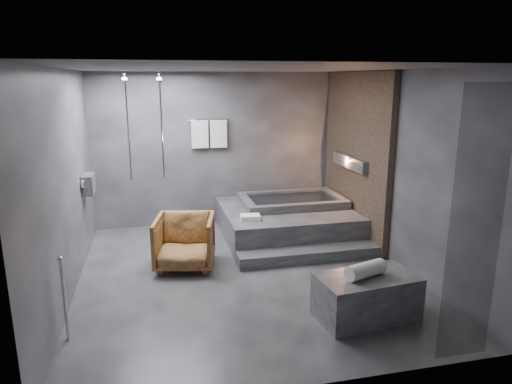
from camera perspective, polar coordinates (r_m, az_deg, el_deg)
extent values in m
plane|color=#29292B|center=(6.53, -1.43, -10.19)|extent=(5.00, 5.00, 0.00)
cube|color=#444446|center=(5.96, -1.60, 15.17)|extent=(4.50, 5.00, 0.04)
cube|color=#323236|center=(8.52, -4.89, 5.32)|extent=(4.50, 0.04, 2.80)
cube|color=#323236|center=(3.77, 6.17, -5.87)|extent=(4.50, 0.04, 2.80)
cube|color=#323236|center=(6.07, -22.79, 0.75)|extent=(0.04, 5.00, 2.80)
cube|color=#323236|center=(6.90, 17.15, 2.70)|extent=(0.04, 5.00, 2.80)
cube|color=#85674E|center=(7.96, 12.31, 4.43)|extent=(0.10, 2.40, 2.78)
cube|color=#FF9938|center=(7.94, 11.75, 3.71)|extent=(0.14, 1.20, 0.20)
cube|color=slate|center=(7.48, -20.20, 0.94)|extent=(0.16, 0.42, 0.30)
imported|color=beige|center=(7.39, -20.18, 0.43)|extent=(0.08, 0.08, 0.21)
imported|color=beige|center=(7.59, -19.99, 0.57)|extent=(0.07, 0.07, 0.15)
cylinder|color=silver|center=(7.93, -11.73, 8.08)|extent=(0.04, 0.04, 1.80)
cylinder|color=silver|center=(7.94, -15.73, 7.85)|extent=(0.04, 0.04, 1.80)
cylinder|color=silver|center=(8.38, -5.94, 8.93)|extent=(0.75, 0.02, 0.02)
cube|color=white|center=(8.36, -7.04, 7.17)|extent=(0.30, 0.06, 0.50)
cube|color=white|center=(8.41, -4.72, 7.27)|extent=(0.30, 0.06, 0.50)
cylinder|color=silver|center=(5.24, -22.82, -12.34)|extent=(0.04, 0.04, 0.90)
cube|color=black|center=(4.62, 25.74, -4.13)|extent=(0.55, 0.01, 2.60)
cube|color=#2D2D2F|center=(8.00, 3.85, -3.70)|extent=(2.20, 2.00, 0.50)
cube|color=#2D2D2F|center=(7.00, 6.64, -7.78)|extent=(2.20, 0.36, 0.18)
cube|color=#333335|center=(5.49, 13.64, -12.60)|extent=(1.18, 0.74, 0.51)
imported|color=#4D2C13|center=(6.71, -8.90, -6.18)|extent=(0.97, 0.99, 0.77)
cylinder|color=white|center=(5.33, 13.53, -9.45)|extent=(0.51, 0.31, 0.17)
cube|color=white|center=(7.23, -0.72, -3.19)|extent=(0.32, 0.25, 0.08)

